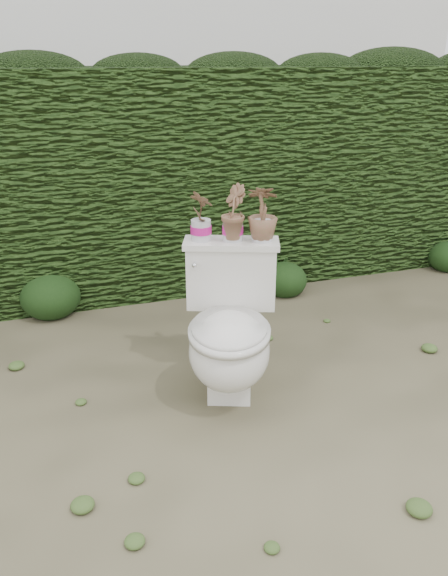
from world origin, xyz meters
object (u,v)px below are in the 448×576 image
object	(u,v)px
potted_plant_right	(263,215)
potted_plant_left	(201,217)
toilet	(230,333)
potted_plant_center	(233,215)

from	to	relation	value
potted_plant_right	potted_plant_left	bearing A→B (deg)	2.35
toilet	potted_plant_right	distance (m)	0.63
potted_plant_left	potted_plant_center	bearing A→B (deg)	-139.70
potted_plant_center	potted_plant_right	size ratio (longest dim) A/B	1.01
toilet	potted_plant_right	bearing A→B (deg)	56.20
potted_plant_left	potted_plant_center	xyz separation A→B (m)	(0.15, -0.06, 0.01)
potted_plant_left	potted_plant_right	world-z (taller)	potted_plant_right
potted_plant_left	potted_plant_right	distance (m)	0.32
potted_plant_left	potted_plant_center	size ratio (longest dim) A/B	0.90
toilet	potted_plant_center	bearing A→B (deg)	88.29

